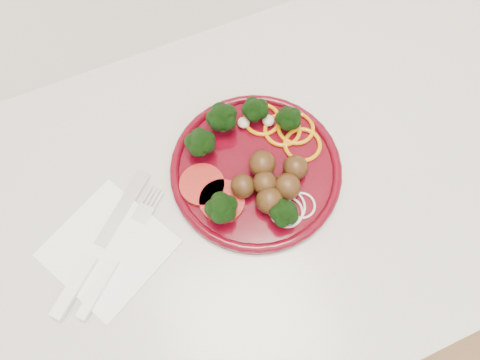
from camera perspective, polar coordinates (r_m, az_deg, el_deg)
name	(u,v)px	position (r m, az deg, el deg)	size (l,w,h in m)	color
counter	(264,253)	(1.12, 2.89, -8.88)	(2.40, 0.60, 0.90)	silver
plate	(255,166)	(0.68, 1.87, 1.71)	(0.25, 0.25, 0.06)	#47030E
napkin	(108,248)	(0.68, -15.78, -8.01)	(0.15, 0.15, 0.00)	white
knife	(90,260)	(0.68, -17.78, -9.32)	(0.19, 0.16, 0.01)	silver
fork	(108,272)	(0.67, -15.82, -10.78)	(0.17, 0.15, 0.01)	white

